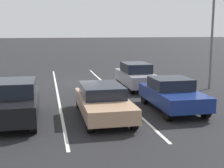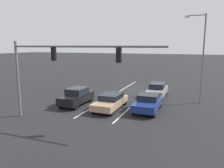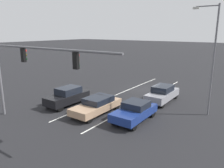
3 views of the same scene
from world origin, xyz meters
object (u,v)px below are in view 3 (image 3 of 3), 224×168
car_gray_leftlane_second (162,94)px  car_tan_midlane_front (97,105)px  traffic_signal_gantry (26,64)px  car_navy_leftlane_front (135,111)px  street_lamp_left_shoulder (211,54)px  car_black_rightlane_front (68,96)px

car_gray_leftlane_second → car_tan_midlane_front: bearing=62.1°
car_tan_midlane_front → traffic_signal_gantry: size_ratio=0.41×
car_navy_leftlane_front → car_gray_leftlane_second: bearing=-89.0°
traffic_signal_gantry → street_lamp_left_shoulder: 13.64m
car_navy_leftlane_front → car_tan_midlane_front: bearing=8.4°
car_black_rightlane_front → street_lamp_left_shoulder: size_ratio=0.49×
street_lamp_left_shoulder → car_navy_leftlane_front: bearing=46.9°
car_tan_midlane_front → car_navy_leftlane_front: car_navy_leftlane_front is taller
street_lamp_left_shoulder → car_tan_midlane_front: bearing=33.4°
car_tan_midlane_front → car_black_rightlane_front: (3.51, -0.05, 0.13)m
car_gray_leftlane_second → street_lamp_left_shoulder: size_ratio=0.52×
car_navy_leftlane_front → car_gray_leftlane_second: (0.10, -5.55, 0.04)m
car_navy_leftlane_front → street_lamp_left_shoulder: bearing=-133.1°
car_black_rightlane_front → street_lamp_left_shoulder: (-10.93, -4.83, 4.09)m
car_tan_midlane_front → car_navy_leftlane_front: (-3.30, -0.49, 0.04)m
car_tan_midlane_front → car_navy_leftlane_front: size_ratio=1.13×
traffic_signal_gantry → car_black_rightlane_front: bearing=-76.2°
car_tan_midlane_front → traffic_signal_gantry: traffic_signal_gantry is taller
car_gray_leftlane_second → traffic_signal_gantry: (5.57, 10.63, 3.69)m
car_navy_leftlane_front → traffic_signal_gantry: (5.67, 5.08, 3.73)m
car_navy_leftlane_front → traffic_signal_gantry: 8.48m
car_navy_leftlane_front → car_gray_leftlane_second: 5.55m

